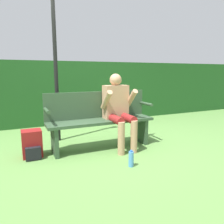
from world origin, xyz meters
name	(u,v)px	position (x,y,z in m)	size (l,w,h in m)	color
ground_plane	(102,148)	(0.00, 0.00, 0.00)	(40.00, 40.00, 0.00)	#5B8942
hedge_back	(70,92)	(0.00, 2.19, 0.77)	(12.00, 0.46, 1.54)	#1E4C1E
park_bench	(100,118)	(0.00, 0.07, 0.50)	(1.80, 0.42, 0.95)	#334C33
person_seated	(118,107)	(0.28, -0.07, 0.70)	(0.54, 0.62, 1.25)	tan
backpack	(32,144)	(-1.10, 0.06, 0.20)	(0.29, 0.32, 0.41)	maroon
water_bottle	(131,159)	(0.09, -0.86, 0.11)	(0.07, 0.07, 0.23)	#4C8CCC
signpost	(55,49)	(-0.58, 0.73, 1.68)	(0.47, 0.09, 2.98)	black
parked_car	(89,81)	(4.03, 12.90, 0.60)	(1.86, 4.11, 1.27)	#2D4784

